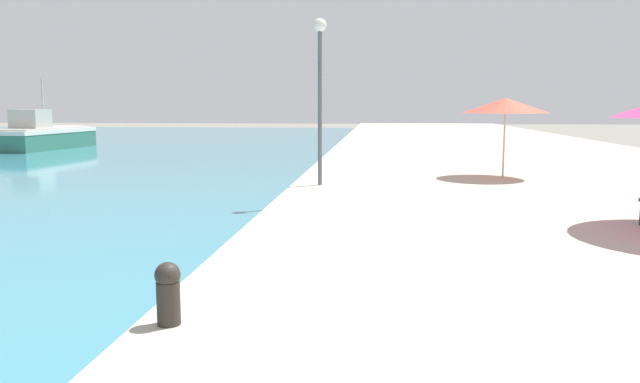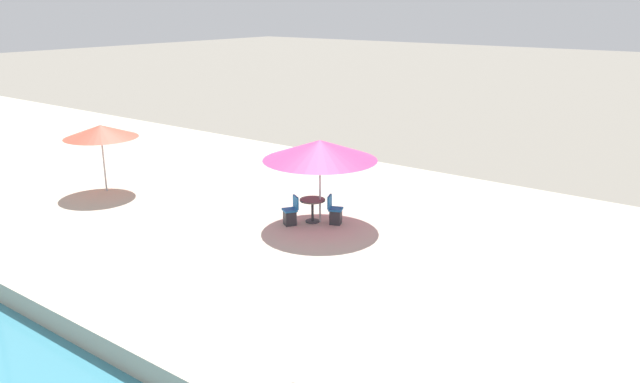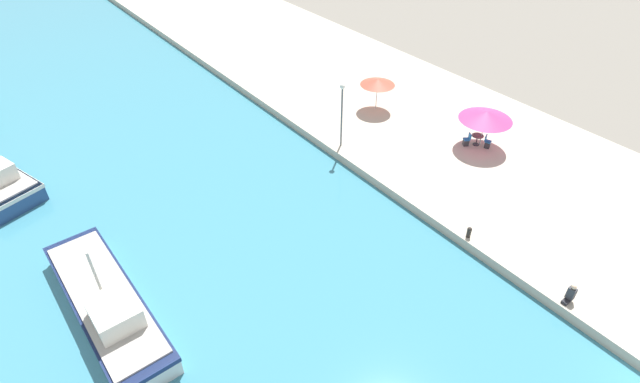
# 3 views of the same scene
# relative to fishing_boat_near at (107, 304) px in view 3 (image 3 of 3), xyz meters

# --- Properties ---
(quay_promenade) EXTENTS (16.00, 90.00, 0.61)m
(quay_promenade) POSITION_rel_fishing_boat_near_xyz_m (24.68, 19.35, -0.52)
(quay_promenade) COLOR #BCB29E
(quay_promenade) RESTS_ON ground_plane
(fishing_boat_near) EXTENTS (2.82, 10.29, 3.96)m
(fishing_boat_near) POSITION_rel_fishing_boat_near_xyz_m (0.00, 0.00, 0.00)
(fishing_boat_near) COLOR silver
(fishing_boat_near) RESTS_ON water_basin
(cafe_umbrella_pink) EXTENTS (3.52, 3.52, 2.63)m
(cafe_umbrella_pink) POSITION_rel_fishing_boat_near_xyz_m (25.00, -1.61, 2.10)
(cafe_umbrella_pink) COLOR #B7B7B7
(cafe_umbrella_pink) RESTS_ON quay_promenade
(cafe_umbrella_white) EXTENTS (2.60, 2.60, 2.44)m
(cafe_umbrella_white) POSITION_rel_fishing_boat_near_xyz_m (22.97, 6.64, 2.00)
(cafe_umbrella_white) COLOR #B7B7B7
(cafe_umbrella_white) RESTS_ON quay_promenade
(cafe_table) EXTENTS (0.80, 0.80, 0.74)m
(cafe_table) POSITION_rel_fishing_boat_near_xyz_m (24.88, -1.42, 0.32)
(cafe_table) COLOR #333338
(cafe_table) RESTS_ON quay_promenade
(cafe_chair_left) EXTENTS (0.58, 0.57, 0.91)m
(cafe_chair_left) POSITION_rel_fishing_boat_near_xyz_m (24.26, -1.04, 0.11)
(cafe_chair_left) COLOR #2D2D33
(cafe_chair_left) RESTS_ON quay_promenade
(cafe_chair_right) EXTENTS (0.54, 0.55, 0.91)m
(cafe_chair_right) POSITION_rel_fishing_boat_near_xyz_m (25.16, -2.08, 0.11)
(cafe_chair_right) COLOR #2D2D33
(cafe_chair_right) RESTS_ON quay_promenade
(person_at_quay) EXTENTS (0.56, 0.36, 1.04)m
(person_at_quay) POSITION_rel_fishing_boat_near_xyz_m (17.24, -12.82, 0.24)
(person_at_quay) COLOR #232328
(person_at_quay) RESTS_ON quay_promenade
(mooring_bollard) EXTENTS (0.26, 0.26, 0.65)m
(mooring_bollard) POSITION_rel_fishing_boat_near_xyz_m (17.05, -7.09, 0.13)
(mooring_bollard) COLOR #2D2823
(mooring_bollard) RESTS_ON quay_promenade
(lamppost) EXTENTS (0.36, 0.36, 4.56)m
(lamppost) POSITION_rel_fishing_boat_near_xyz_m (17.49, 4.24, 2.88)
(lamppost) COLOR #565B60
(lamppost) RESTS_ON quay_promenade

